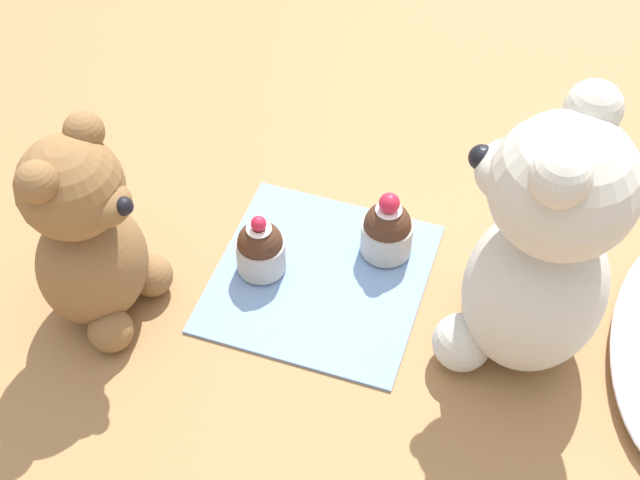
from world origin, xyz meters
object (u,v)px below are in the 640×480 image
Objects in this scene: teddy_bear_cream at (540,251)px; cupcake_near_cream_bear at (387,229)px; cupcake_near_tan_bear at (260,248)px; teddy_bear_tan at (88,237)px.

teddy_bear_cream reaches higher than cupcake_near_cream_bear.
cupcake_near_cream_bear is 1.09× the size of cupcake_near_tan_bear.
cupcake_near_cream_bear is at bearing -105.00° from teddy_bear_cream.
teddy_bear_tan is at bearing -55.07° from cupcake_near_tan_bear.
teddy_bear_cream is at bearing -71.52° from teddy_bear_tan.
teddy_bear_tan is at bearing -57.75° from cupcake_near_cream_bear.
cupcake_near_cream_bear is (-0.14, 0.23, -0.06)m from teddy_bear_tan.
cupcake_near_tan_bear is at bearing -81.74° from teddy_bear_cream.
teddy_bear_cream is 0.26m from cupcake_near_tan_bear.
teddy_bear_tan is at bearing -68.51° from teddy_bear_cream.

